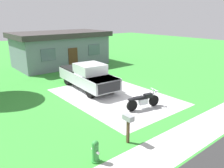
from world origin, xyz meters
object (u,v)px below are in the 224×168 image
object	(u,v)px
motorcycle	(144,101)
neighbor_house	(61,48)
pickup_truck	(87,76)
mailbox	(128,122)
fire_hydrant	(95,151)

from	to	relation	value
motorcycle	neighbor_house	world-z (taller)	neighbor_house
pickup_truck	mailbox	world-z (taller)	pickup_truck
fire_hydrant	neighbor_house	size ratio (longest dim) A/B	0.09
pickup_truck	neighbor_house	size ratio (longest dim) A/B	0.60
motorcycle	neighbor_house	xyz separation A→B (m)	(1.86, 13.69, 1.32)
motorcycle	mailbox	bearing A→B (deg)	-146.62
fire_hydrant	pickup_truck	bearing A→B (deg)	58.56
motorcycle	mailbox	world-z (taller)	mailbox
motorcycle	pickup_truck	bearing A→B (deg)	94.64
mailbox	neighbor_house	bearing A→B (deg)	72.27
motorcycle	mailbox	xyz separation A→B (m)	(-3.20, -2.11, 0.51)
motorcycle	fire_hydrant	world-z (taller)	motorcycle
fire_hydrant	mailbox	size ratio (longest dim) A/B	0.69
pickup_truck	motorcycle	bearing A→B (deg)	-85.36
fire_hydrant	mailbox	distance (m)	1.90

